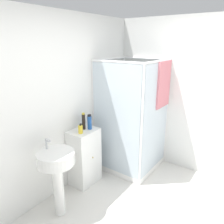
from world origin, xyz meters
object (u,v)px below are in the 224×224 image
object	(u,v)px
soap_dispenser	(80,129)
shampoo_bottle_tall_black	(84,121)
shampoo_bottle_blue	(90,122)
sink	(57,167)

from	to	relation	value
soap_dispenser	shampoo_bottle_tall_black	size ratio (longest dim) A/B	0.58
shampoo_bottle_blue	sink	bearing A→B (deg)	-168.84
shampoo_bottle_tall_black	shampoo_bottle_blue	size ratio (longest dim) A/B	1.12
sink	soap_dispenser	size ratio (longest dim) A/B	6.83
soap_dispenser	shampoo_bottle_tall_black	xyz separation A→B (m)	(0.14, 0.07, 0.06)
shampoo_bottle_tall_black	shampoo_bottle_blue	distance (m)	0.09
soap_dispenser	sink	bearing A→B (deg)	-165.20
sink	soap_dispenser	distance (m)	0.66
soap_dispenser	shampoo_bottle_tall_black	world-z (taller)	shampoo_bottle_tall_black
soap_dispenser	shampoo_bottle_blue	size ratio (longest dim) A/B	0.65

